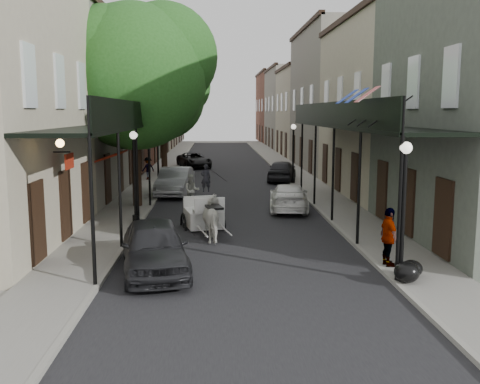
{
  "coord_description": "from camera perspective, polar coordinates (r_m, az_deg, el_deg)",
  "views": [
    {
      "loc": [
        -0.84,
        -15.61,
        4.59
      ],
      "look_at": [
        0.09,
        4.29,
        1.6
      ],
      "focal_mm": 40.0,
      "sensor_mm": 36.0,
      "label": 1
    }
  ],
  "objects": [
    {
      "name": "tree_far",
      "position": [
        39.96,
        -7.67,
        10.24
      ],
      "size": [
        6.45,
        6.0,
        8.61
      ],
      "color": "#382619",
      "rests_on": "sidewalk_left"
    },
    {
      "name": "horse",
      "position": [
        19.29,
        -2.71,
        -2.85
      ],
      "size": [
        1.23,
        2.0,
        1.57
      ],
      "primitive_type": "imported",
      "rotation": [
        0.0,
        0.0,
        3.36
      ],
      "color": "silver",
      "rests_on": "ground"
    },
    {
      "name": "pedestrian_walking",
      "position": [
        26.21,
        -5.17,
        0.16
      ],
      "size": [
        0.82,
        0.67,
        1.58
      ],
      "primitive_type": "imported",
      "rotation": [
        0.0,
        0.0,
        0.1
      ],
      "color": "beige",
      "rests_on": "ground"
    },
    {
      "name": "car_left_mid",
      "position": [
        29.94,
        -6.92,
        1.12
      ],
      "size": [
        2.0,
        4.74,
        1.52
      ],
      "primitive_type": "imported",
      "rotation": [
        0.0,
        0.0,
        -0.09
      ],
      "color": "#AAABAF",
      "rests_on": "ground"
    },
    {
      "name": "gallery_left",
      "position": [
        22.94,
        -12.67,
        6.99
      ],
      "size": [
        2.2,
        18.05,
        4.88
      ],
      "color": "black",
      "rests_on": "sidewalk_left"
    },
    {
      "name": "pedestrian_sidewalk_right",
      "position": [
        16.19,
        15.6,
        -4.65
      ],
      "size": [
        0.51,
        1.05,
        1.73
      ],
      "primitive_type": "imported",
      "rotation": [
        0.0,
        0.0,
        1.66
      ],
      "color": "gray",
      "rests_on": "sidewalk_right"
    },
    {
      "name": "sidewalk_right",
      "position": [
        36.37,
        6.6,
        1.32
      ],
      "size": [
        2.2,
        90.0,
        0.12
      ],
      "primitive_type": "cube",
      "color": "gray",
      "rests_on": "ground"
    },
    {
      "name": "lamppost_left",
      "position": [
        22.01,
        -11.17,
        1.74
      ],
      "size": [
        0.32,
        0.32,
        3.71
      ],
      "color": "black",
      "rests_on": "sidewalk_left"
    },
    {
      "name": "ground",
      "position": [
        16.29,
        0.4,
        -7.82
      ],
      "size": [
        140.0,
        140.0,
        0.0
      ],
      "primitive_type": "plane",
      "color": "gray",
      "rests_on": "ground"
    },
    {
      "name": "sidewalk_left",
      "position": [
        36.14,
        -9.25,
        1.22
      ],
      "size": [
        2.2,
        90.0,
        0.12
      ],
      "primitive_type": "cube",
      "color": "gray",
      "rests_on": "ground"
    },
    {
      "name": "tree_near",
      "position": [
        26.08,
        -10.3,
        12.57
      ],
      "size": [
        7.31,
        6.8,
        9.63
      ],
      "color": "#382619",
      "rests_on": "sidewalk_left"
    },
    {
      "name": "gallery_right",
      "position": [
        23.29,
        11.41,
        7.05
      ],
      "size": [
        2.2,
        18.05,
        4.88
      ],
      "color": "black",
      "rests_on": "sidewalk_right"
    },
    {
      "name": "car_right_near",
      "position": [
        25.17,
        5.23,
        -0.56
      ],
      "size": [
        2.24,
        4.5,
        1.26
      ],
      "primitive_type": "imported",
      "rotation": [
        0.0,
        0.0,
        3.03
      ],
      "color": "white",
      "rests_on": "ground"
    },
    {
      "name": "trash_bags",
      "position": [
        15.13,
        17.55,
        -8.01
      ],
      "size": [
        0.93,
        1.08,
        0.57
      ],
      "color": "black",
      "rests_on": "sidewalk_right"
    },
    {
      "name": "lamppost_right_near",
      "position": [
        14.7,
        17.02,
        -1.79
      ],
      "size": [
        0.32,
        0.32,
        3.71
      ],
      "color": "black",
      "rests_on": "sidewalk_right"
    },
    {
      "name": "building_row_left",
      "position": [
        46.27,
        -12.48,
        9.15
      ],
      "size": [
        5.0,
        80.0,
        10.5
      ],
      "primitive_type": "cube",
      "color": "#ADA58A",
      "rests_on": "ground"
    },
    {
      "name": "pedestrian_sidewalk_left",
      "position": [
        36.24,
        -9.79,
        2.51
      ],
      "size": [
        1.09,
        1.03,
        1.49
      ],
      "primitive_type": "imported",
      "rotation": [
        0.0,
        0.0,
        3.82
      ],
      "color": "gray",
      "rests_on": "sidewalk_left"
    },
    {
      "name": "carriage",
      "position": [
        21.6,
        -4.12,
        -1.0
      ],
      "size": [
        1.91,
        2.54,
        2.63
      ],
      "rotation": [
        0.0,
        0.0,
        0.22
      ],
      "color": "black",
      "rests_on": "ground"
    },
    {
      "name": "car_right_far",
      "position": [
        35.77,
        4.49,
        2.29
      ],
      "size": [
        2.55,
        4.49,
        1.44
      ],
      "primitive_type": "imported",
      "rotation": [
        0.0,
        0.0,
        2.93
      ],
      "color": "black",
      "rests_on": "ground"
    },
    {
      "name": "car_left_near",
      "position": [
        15.56,
        -9.13,
        -5.81
      ],
      "size": [
        2.54,
        4.72,
        1.53
      ],
      "primitive_type": "imported",
      "rotation": [
        0.0,
        0.0,
        0.17
      ],
      "color": "black",
      "rests_on": "ground"
    },
    {
      "name": "lamppost_right_far",
      "position": [
        34.07,
        5.7,
        4.21
      ],
      "size": [
        0.32,
        0.32,
        3.71
      ],
      "color": "black",
      "rests_on": "sidewalk_right"
    },
    {
      "name": "car_left_far",
      "position": [
        44.65,
        -4.92,
        3.41
      ],
      "size": [
        3.37,
        4.97,
        1.27
      ],
      "primitive_type": "imported",
      "rotation": [
        0.0,
        0.0,
        0.31
      ],
      "color": "black",
      "rests_on": "ground"
    },
    {
      "name": "road",
      "position": [
        35.92,
        -1.3,
        1.2
      ],
      "size": [
        8.0,
        90.0,
        0.01
      ],
      "primitive_type": "cube",
      "color": "black",
      "rests_on": "ground"
    },
    {
      "name": "building_row_right",
      "position": [
        46.58,
        9.15,
        9.24
      ],
      "size": [
        5.0,
        80.0,
        10.5
      ],
      "primitive_type": "cube",
      "color": "gray",
      "rests_on": "ground"
    }
  ]
}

